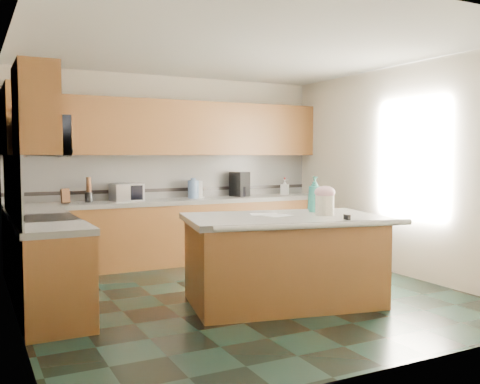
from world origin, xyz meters
TOP-DOWN VIEW (x-y plane):
  - floor at (0.00, 0.00)m, footprint 4.60×4.60m
  - ceiling at (0.00, 0.00)m, footprint 4.60×4.60m
  - wall_back at (0.00, 2.32)m, footprint 4.60×0.04m
  - wall_front at (0.00, -2.32)m, footprint 4.60×0.04m
  - wall_left at (-2.32, 0.00)m, footprint 0.04×4.60m
  - wall_right at (2.32, 0.00)m, footprint 0.04×4.60m
  - back_base_cab at (0.00, 2.00)m, footprint 4.60×0.60m
  - back_countertop at (0.00, 2.00)m, footprint 4.60×0.64m
  - back_upper_cab at (0.00, 2.13)m, footprint 4.60×0.33m
  - back_backsplash at (0.00, 2.29)m, footprint 4.60×0.02m
  - back_accent_band at (0.00, 2.28)m, footprint 4.60×0.01m
  - left_base_cab_rear at (-2.00, 1.29)m, footprint 0.60×0.82m
  - left_counter_rear at (-2.00, 1.29)m, footprint 0.64×0.82m
  - left_base_cab_front at (-2.00, -0.24)m, footprint 0.60×0.72m
  - left_counter_front at (-2.00, -0.24)m, footprint 0.64×0.72m
  - left_backsplash at (-2.29, 0.55)m, footprint 0.02×2.30m
  - left_accent_band at (-2.28, 0.55)m, footprint 0.01×2.30m
  - left_upper_cab_rear at (-2.13, 1.42)m, footprint 0.33×1.09m
  - left_upper_cab_front at (-2.13, -0.24)m, footprint 0.33×0.72m
  - range_body at (-2.00, 0.50)m, footprint 0.60×0.76m
  - range_oven_door at (-1.71, 0.50)m, footprint 0.02×0.68m
  - range_cooktop at (-2.00, 0.50)m, footprint 0.62×0.78m
  - range_handle at (-1.68, 0.50)m, footprint 0.02×0.66m
  - range_backguard at (-2.26, 0.50)m, footprint 0.06×0.76m
  - microwave at (-2.00, 0.50)m, footprint 0.50×0.73m
  - island_base at (0.24, -0.47)m, footprint 2.08×1.45m
  - island_top at (0.24, -0.47)m, footprint 2.20×1.57m
  - island_bullnose at (0.24, -1.07)m, footprint 1.97×0.47m
  - treat_jar at (0.67, -0.60)m, footprint 0.24×0.24m
  - treat_jar_lid at (0.67, -0.60)m, footprint 0.22×0.22m
  - treat_jar_knob at (0.67, -0.60)m, footprint 0.07×0.02m
  - treat_jar_knob_end_l at (0.63, -0.60)m, footprint 0.04×0.04m
  - treat_jar_knob_end_r at (0.70, -0.60)m, footprint 0.04×0.04m
  - soap_bottle_island at (0.74, -0.31)m, footprint 0.18×0.18m
  - paper_sheet_a at (0.20, -0.44)m, footprint 0.30×0.25m
  - paper_sheet_b at (0.13, -0.27)m, footprint 0.35×0.31m
  - clamp_body at (0.61, -1.05)m, footprint 0.04×0.09m
  - clamp_handle at (0.61, -1.10)m, footprint 0.01×0.06m
  - knife_block at (-1.55, 2.05)m, footprint 0.11×0.14m
  - utensil_crock at (-1.24, 2.08)m, footprint 0.11×0.11m
  - utensil_bundle at (-1.24, 2.08)m, footprint 0.06×0.06m
  - toaster_oven at (-0.73, 2.05)m, footprint 0.44×0.33m
  - toaster_oven_door at (-0.73, 1.92)m, footprint 0.37×0.01m
  - paper_towel at (0.36, 2.10)m, footprint 0.11×0.11m
  - paper_towel_base at (0.36, 2.10)m, footprint 0.17×0.17m
  - water_jug at (0.26, 2.06)m, footprint 0.16×0.16m
  - water_jug_neck at (0.26, 2.06)m, footprint 0.07×0.07m
  - coffee_maker at (1.03, 2.08)m, footprint 0.29×0.30m
  - coffee_carafe at (1.03, 2.02)m, footprint 0.15×0.15m
  - soap_bottle_back at (1.82, 2.05)m, footprint 0.16×0.16m
  - soap_back_cap at (1.82, 2.05)m, footprint 0.02×0.02m
  - window_light_proxy at (2.29, -0.20)m, footprint 0.02×1.40m

SIDE VIEW (x-z plane):
  - floor at x=0.00m, z-range 0.00..0.00m
  - range_oven_door at x=-1.71m, z-range 0.12..0.68m
  - back_base_cab at x=0.00m, z-range 0.00..0.86m
  - left_base_cab_rear at x=-2.00m, z-range 0.00..0.86m
  - left_base_cab_front at x=-2.00m, z-range 0.00..0.86m
  - island_base at x=0.24m, z-range 0.00..0.86m
  - range_body at x=-2.00m, z-range 0.00..0.88m
  - range_handle at x=-1.68m, z-range 0.77..0.79m
  - back_countertop at x=0.00m, z-range 0.86..0.92m
  - left_counter_rear at x=-2.00m, z-range 0.86..0.92m
  - left_counter_front at x=-2.00m, z-range 0.86..0.92m
  - island_top at x=0.24m, z-range 0.86..0.92m
  - island_bullnose at x=0.24m, z-range 0.86..0.92m
  - range_cooktop at x=-2.00m, z-range 0.88..0.92m
  - clamp_handle at x=0.61m, z-range 0.90..0.92m
  - paper_sheet_a at x=0.20m, z-range 0.92..0.92m
  - paper_sheet_b at x=0.13m, z-range 0.92..0.92m
  - paper_towel_base at x=0.36m, z-range 0.92..0.93m
  - clamp_body at x=0.61m, z-range 0.89..0.97m
  - utensil_crock at x=-1.24m, z-range 0.92..1.06m
  - coffee_carafe at x=1.03m, z-range 0.92..1.07m
  - knife_block at x=-1.55m, z-range 0.91..1.12m
  - range_backguard at x=-2.26m, z-range 0.93..1.11m
  - treat_jar at x=0.67m, z-range 0.92..1.13m
  - toaster_oven at x=-0.73m, z-range 0.92..1.16m
  - toaster_oven_door at x=-0.73m, z-range 0.94..1.14m
  - back_accent_band at x=0.00m, z-range 1.02..1.06m
  - left_accent_band at x=-2.28m, z-range 1.02..1.06m
  - soap_bottle_back at x=1.82m, z-range 0.92..1.16m
  - paper_towel at x=0.36m, z-range 0.92..1.17m
  - water_jug at x=0.26m, z-range 0.92..1.18m
  - coffee_maker at x=1.03m, z-range 0.92..1.29m
  - soap_bottle_island at x=0.74m, z-range 0.92..1.32m
  - utensil_bundle at x=-1.24m, z-range 1.06..1.26m
  - treat_jar_lid at x=0.67m, z-range 1.09..1.23m
  - soap_back_cap at x=1.82m, z-range 1.16..1.19m
  - water_jug_neck at x=0.26m, z-range 1.18..1.22m
  - treat_jar_knob at x=0.67m, z-range 1.19..1.22m
  - treat_jar_knob_end_l at x=0.63m, z-range 1.19..1.23m
  - treat_jar_knob_end_r at x=0.70m, z-range 1.19..1.23m
  - back_backsplash at x=0.00m, z-range 0.92..1.55m
  - left_backsplash at x=-2.29m, z-range 0.92..1.55m
  - wall_back at x=0.00m, z-range 0.00..2.70m
  - wall_front at x=0.00m, z-range 0.00..2.70m
  - wall_left at x=-2.32m, z-range 0.00..2.70m
  - wall_right at x=2.32m, z-range 0.00..2.70m
  - window_light_proxy at x=2.29m, z-range 0.95..2.05m
  - microwave at x=-2.00m, z-range 1.53..1.94m
  - back_upper_cab at x=0.00m, z-range 1.55..2.33m
  - left_upper_cab_rear at x=-2.13m, z-range 1.55..2.33m
  - left_upper_cab_front at x=-2.13m, z-range 1.55..2.33m
  - ceiling at x=0.00m, z-range 2.70..2.70m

